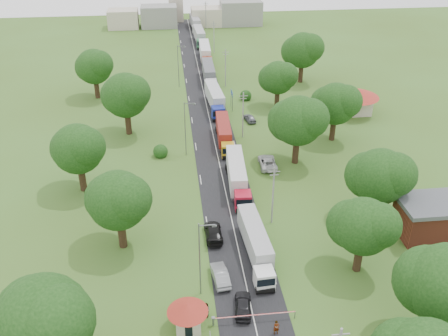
{
  "coord_description": "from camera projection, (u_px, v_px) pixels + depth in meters",
  "views": [
    {
      "loc": [
        -7.76,
        -63.58,
        41.29
      ],
      "look_at": [
        0.01,
        4.14,
        3.0
      ],
      "focal_mm": 40.0,
      "sensor_mm": 36.0,
      "label": 1
    }
  ],
  "objects": [
    {
      "name": "tree_3",
      "position": [
        380.0,
        176.0,
        67.72
      ],
      "size": [
        8.8,
        8.8,
        11.07
      ],
      "color": "#382616",
      "rests_on": "ground"
    },
    {
      "name": "truck_4",
      "position": [
        209.0,
        74.0,
        120.5
      ],
      "size": [
        2.72,
        14.88,
        4.12
      ],
      "color": "#B6B6B6",
      "rests_on": "ground"
    },
    {
      "name": "road",
      "position": [
        214.0,
        141.0,
        93.39
      ],
      "size": [
        8.0,
        200.0,
        0.04
      ],
      "primitive_type": "cube",
      "color": "black",
      "rests_on": "ground"
    },
    {
      "name": "pole_5",
      "position": [
        206.0,
        15.0,
        165.26
      ],
      "size": [
        1.6,
        0.24,
        9.0
      ],
      "color": "gray",
      "rests_on": "ground"
    },
    {
      "name": "tree_6",
      "position": [
        278.0,
        77.0,
        104.76
      ],
      "size": [
        8.0,
        8.0,
        10.1
      ],
      "color": "#382616",
      "rests_on": "ground"
    },
    {
      "name": "tree_12",
      "position": [
        125.0,
        95.0,
        92.43
      ],
      "size": [
        9.6,
        9.6,
        12.05
      ],
      "color": "#382616",
      "rests_on": "ground"
    },
    {
      "name": "pole_3",
      "position": [
        225.0,
        67.0,
        116.76
      ],
      "size": [
        1.6,
        0.24,
        9.0
      ],
      "color": "gray",
      "rests_on": "ground"
    },
    {
      "name": "tree_10",
      "position": [
        118.0,
        200.0,
        62.51
      ],
      "size": [
        8.8,
        8.8,
        11.07
      ],
      "color": "#382616",
      "rests_on": "ground"
    },
    {
      "name": "pedestrian_booth",
      "position": [
        206.0,
        310.0,
        54.59
      ],
      "size": [
        0.95,
        1.08,
        1.88
      ],
      "primitive_type": "imported",
      "rotation": [
        0.0,
        0.0,
        -1.27
      ],
      "color": "gray",
      "rests_on": "ground"
    },
    {
      "name": "house_cream",
      "position": [
        353.0,
        97.0,
        103.24
      ],
      "size": [
        10.08,
        10.08,
        5.8
      ],
      "color": "#BEB29D",
      "rests_on": "ground"
    },
    {
      "name": "boom_barrier",
      "position": [
        242.0,
        317.0,
        53.84
      ],
      "size": [
        9.22,
        0.35,
        1.18
      ],
      "color": "slate",
      "rests_on": "ground"
    },
    {
      "name": "pole_2",
      "position": [
        243.0,
        114.0,
        92.5
      ],
      "size": [
        1.6,
        0.24,
        9.0
      ],
      "color": "gray",
      "rests_on": "ground"
    },
    {
      "name": "truck_1",
      "position": [
        237.0,
        176.0,
        77.83
      ],
      "size": [
        3.19,
        14.65,
        4.05
      ],
      "color": "#A91329",
      "rests_on": "ground"
    },
    {
      "name": "truck_6",
      "position": [
        200.0,
        36.0,
        151.13
      ],
      "size": [
        2.95,
        14.93,
        4.13
      ],
      "color": "#2B7444",
      "rests_on": "ground"
    },
    {
      "name": "pole_4",
      "position": [
        214.0,
        37.0,
        141.01
      ],
      "size": [
        1.6,
        0.24,
        9.0
      ],
      "color": "gray",
      "rests_on": "ground"
    },
    {
      "name": "guard_booth",
      "position": [
        188.0,
        313.0,
        52.63
      ],
      "size": [
        4.4,
        4.4,
        3.45
      ],
      "color": "#BEB29D",
      "rests_on": "ground"
    },
    {
      "name": "tree_7",
      "position": [
        302.0,
        50.0,
        118.06
      ],
      "size": [
        9.6,
        9.6,
        12.05
      ],
      "color": "#382616",
      "rests_on": "ground"
    },
    {
      "name": "car_lane_rear",
      "position": [
        213.0,
        232.0,
        67.2
      ],
      "size": [
        2.37,
        5.61,
        1.62
      ],
      "primitive_type": "imported",
      "rotation": [
        0.0,
        0.0,
        3.16
      ],
      "color": "black",
      "rests_on": "ground"
    },
    {
      "name": "lamp_0",
      "position": [
        201.0,
        256.0,
        55.49
      ],
      "size": [
        2.03,
        0.22,
        10.0
      ],
      "color": "slate",
      "rests_on": "ground"
    },
    {
      "name": "car_lane_mid",
      "position": [
        220.0,
        275.0,
        59.78
      ],
      "size": [
        2.23,
        5.03,
        1.61
      ],
      "primitive_type": "imported",
      "rotation": [
        0.0,
        0.0,
        3.25
      ],
      "color": "gray",
      "rests_on": "ground"
    },
    {
      "name": "info_sign",
      "position": [
        232.0,
        96.0,
        105.43
      ],
      "size": [
        0.12,
        3.1,
        4.1
      ],
      "color": "slate",
      "rests_on": "ground"
    },
    {
      "name": "truck_5",
      "position": [
        205.0,
        53.0,
        135.5
      ],
      "size": [
        2.98,
        15.37,
        4.25
      ],
      "color": "maroon",
      "rests_on": "ground"
    },
    {
      "name": "truck_3",
      "position": [
        215.0,
        99.0,
        106.19
      ],
      "size": [
        3.36,
        14.9,
        4.11
      ],
      "color": "navy",
      "rests_on": "ground"
    },
    {
      "name": "pole_1",
      "position": [
        273.0,
        195.0,
        68.25
      ],
      "size": [
        1.6,
        0.24,
        9.0
      ],
      "color": "gray",
      "rests_on": "ground"
    },
    {
      "name": "lamp_1",
      "position": [
        186.0,
        126.0,
        85.81
      ],
      "size": [
        2.03,
        0.22,
        10.0
      ],
      "color": "slate",
      "rests_on": "ground"
    },
    {
      "name": "church",
      "position": [
        176.0,
        5.0,
        175.23
      ],
      "size": [
        5.0,
        5.0,
        12.3
      ],
      "color": "#BEB29D",
      "rests_on": "ground"
    },
    {
      "name": "tree_9",
      "position": [
        44.0,
        318.0,
        44.39
      ],
      "size": [
        9.6,
        9.6,
        12.05
      ],
      "color": "#382616",
      "rests_on": "ground"
    },
    {
      "name": "tree_2",
      "position": [
        363.0,
        226.0,
        58.75
      ],
      "size": [
        8.0,
        8.0,
        10.1
      ],
      "color": "#382616",
      "rests_on": "ground"
    },
    {
      "name": "tree_5",
      "position": [
        335.0,
        103.0,
        90.44
      ],
      "size": [
        8.8,
        8.8,
        11.07
      ],
      "color": "#382616",
      "rests_on": "ground"
    },
    {
      "name": "tree_4",
      "position": [
        298.0,
        120.0,
        82.32
      ],
      "size": [
        9.6,
        9.6,
        12.05
      ],
      "color": "#382616",
      "rests_on": "ground"
    },
    {
      "name": "car_verge_far",
      "position": [
        250.0,
        118.0,
        100.88
      ],
      "size": [
        2.39,
        4.34,
        1.4
      ],
      "primitive_type": "imported",
      "rotation": [
        0.0,
        0.0,
        3.33
      ],
      "color": "#595B61",
      "rests_on": "ground"
    },
    {
      "name": "car_verge_near",
      "position": [
        267.0,
        162.0,
        84.36
      ],
      "size": [
        2.97,
        6.05,
        1.65
      ],
      "primitive_type": "imported",
      "rotation": [
        0.0,
        0.0,
        3.1
      ],
      "color": "silver",
      "rests_on": "ground"
    },
    {
      "name": "truck_0",
      "position": [
        256.0,
        244.0,
        63.14
      ],
      "size": [
        3.01,
        13.76,
        3.8
      ],
      "color": "white",
      "rests_on": "ground"
    },
    {
      "name": "pedestrian_near",
      "position": [
        276.0,
        328.0,
        52.5
      ],
      "size": [
        0.66,
        0.45,
        1.77
      ],
      "primitive_type": "imported",
      "rotation": [
        0.0,
        0.0,
        0.04
      ],
      "color": "gray",
      "rests_on": "ground"
    },
    {
      "name": "distant_town",
      "position": [
        191.0,
        16.0,
        169.7
      ],
      "size": [
        52.0,
        8.0,
        8.0
      ],
      "color": "gray",
      "rests_on": "ground"
    },
    {
      "name": "truck_7",
      "position": [
        195.0,
        23.0,
        165.93
      ],
      "size": [
        3.08,
        14.38,
        3.97
      ],
      "color": "silver",
      "rests_on": "ground"
    },
    {
      "name": "truck_2",
      "position": [
        224.0,
        133.0,
        91.72
      ],
      "size": [
        2.79,
        13.48,
        3.73
      ],
      "color": "#BF9016",
      "rests_on": "ground"
    },
    {
      "name": "lamp_2",
      "position": [
        179.0,
        64.0,
        116.12
      ],
      "size": [
        2.03,
        0.22,
        10.0
      ],
      "color": "slate",
      "rests_on": "ground"
    },
    {
      "name": "ground",
      "position": [
        227.0,
        198.0,
        76.06
      ],
      "size": [
        260.0,
        260.0,
        0.0
      ],
      "primitive_type": "plane",
      "color": "#3C561C",
      "rests_on": "ground"
    },
    {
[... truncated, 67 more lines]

